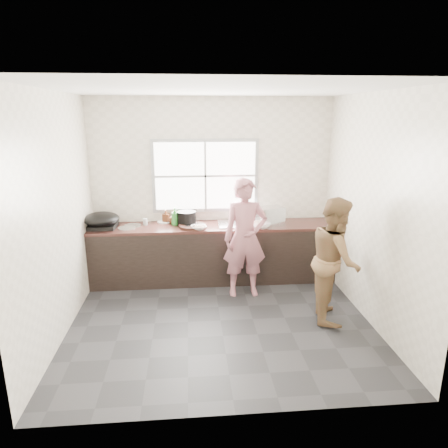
{
  "coord_description": "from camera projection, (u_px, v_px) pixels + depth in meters",
  "views": [
    {
      "loc": [
        -0.34,
        -4.39,
        2.45
      ],
      "look_at": [
        0.1,
        0.65,
        1.05
      ],
      "focal_mm": 32.0,
      "sensor_mm": 36.0,
      "label": 1
    }
  ],
  "objects": [
    {
      "name": "woman",
      "position": [
        245.0,
        242.0,
        5.44
      ],
      "size": [
        0.57,
        0.38,
        1.53
      ],
      "primitive_type": "imported",
      "rotation": [
        0.0,
        0.0,
        0.02
      ],
      "color": "#B06974",
      "rests_on": "floor"
    },
    {
      "name": "wall_left",
      "position": [
        57.0,
        217.0,
        4.39
      ],
      "size": [
        0.01,
        3.2,
        2.7
      ],
      "primitive_type": "cube",
      "color": "beige",
      "rests_on": "ground"
    },
    {
      "name": "wok",
      "position": [
        101.0,
        219.0,
        5.65
      ],
      "size": [
        0.65,
        0.65,
        0.19
      ],
      "primitive_type": "ellipsoid",
      "rotation": [
        0.0,
        0.0,
        -0.39
      ],
      "color": "black",
      "rests_on": "burner"
    },
    {
      "name": "burner",
      "position": [
        103.0,
        226.0,
        5.77
      ],
      "size": [
        0.4,
        0.4,
        0.06
      ],
      "primitive_type": "cube",
      "rotation": [
        0.0,
        0.0,
        -0.05
      ],
      "color": "black",
      "rests_on": "countertop"
    },
    {
      "name": "bottle_brown_short",
      "position": [
        173.0,
        219.0,
        5.96
      ],
      "size": [
        0.14,
        0.14,
        0.16
      ],
      "primitive_type": "imported",
      "rotation": [
        0.0,
        0.0,
        -0.15
      ],
      "color": "#421E10",
      "rests_on": "countertop"
    },
    {
      "name": "person_side",
      "position": [
        335.0,
        259.0,
        4.8
      ],
      "size": [
        0.72,
        0.84,
        1.52
      ],
      "primitive_type": "imported",
      "rotation": [
        0.0,
        0.0,
        1.36
      ],
      "color": "brown",
      "rests_on": "floor"
    },
    {
      "name": "cleaver",
      "position": [
        192.0,
        225.0,
        5.76
      ],
      "size": [
        0.21,
        0.16,
        0.01
      ],
      "primitive_type": "cube",
      "rotation": [
        0.0,
        0.0,
        0.35
      ],
      "color": "#A3A5A9",
      "rests_on": "cutting_board"
    },
    {
      "name": "pot_lid_right",
      "position": [
        127.0,
        228.0,
        5.73
      ],
      "size": [
        0.33,
        0.33,
        0.01
      ],
      "primitive_type": "cylinder",
      "rotation": [
        0.0,
        0.0,
        -0.42
      ],
      "color": "silver",
      "rests_on": "countertop"
    },
    {
      "name": "pot_lid_left",
      "position": [
        133.0,
        226.0,
        5.86
      ],
      "size": [
        0.3,
        0.3,
        0.01
      ],
      "primitive_type": "cylinder",
      "rotation": [
        0.0,
        0.0,
        -0.27
      ],
      "color": "#A6A8AC",
      "rests_on": "countertop"
    },
    {
      "name": "plate_food",
      "position": [
        165.0,
        222.0,
        6.07
      ],
      "size": [
        0.22,
        0.22,
        0.02
      ],
      "primitive_type": "cylinder",
      "rotation": [
        0.0,
        0.0,
        -0.01
      ],
      "color": "silver",
      "rests_on": "countertop"
    },
    {
      "name": "wall_right",
      "position": [
        373.0,
        211.0,
        4.69
      ],
      "size": [
        0.01,
        3.2,
        2.7
      ],
      "primitive_type": "cube",
      "color": "silver",
      "rests_on": "ground"
    },
    {
      "name": "bowl_held",
      "position": [
        263.0,
        224.0,
        5.86
      ],
      "size": [
        0.19,
        0.19,
        0.06
      ],
      "primitive_type": "imported",
      "rotation": [
        0.0,
        0.0,
        0.02
      ],
      "color": "white",
      "rests_on": "countertop"
    },
    {
      "name": "cabinet",
      "position": [
        214.0,
        254.0,
        6.03
      ],
      "size": [
        3.6,
        0.62,
        0.82
      ],
      "primitive_type": "cube",
      "color": "black",
      "rests_on": "floor"
    },
    {
      "name": "window_glazing",
      "position": [
        205.0,
        176.0,
        5.98
      ],
      "size": [
        1.5,
        0.01,
        1.0
      ],
      "primitive_type": "cube",
      "color": "white",
      "rests_on": "window_frame"
    },
    {
      "name": "black_pot",
      "position": [
        186.0,
        218.0,
        5.9
      ],
      "size": [
        0.35,
        0.35,
        0.2
      ],
      "primitive_type": "cylinder",
      "rotation": [
        0.0,
        0.0,
        -0.31
      ],
      "color": "black",
      "rests_on": "countertop"
    },
    {
      "name": "floor",
      "position": [
        221.0,
        321.0,
        4.9
      ],
      "size": [
        3.6,
        3.2,
        0.01
      ],
      "primitive_type": "cube",
      "color": "#262629",
      "rests_on": "ground"
    },
    {
      "name": "bowl_crabs",
      "position": [
        262.0,
        226.0,
        5.76
      ],
      "size": [
        0.22,
        0.22,
        0.07
      ],
      "primitive_type": "imported",
      "rotation": [
        0.0,
        0.0,
        0.03
      ],
      "color": "white",
      "rests_on": "countertop"
    },
    {
      "name": "dish_rack",
      "position": [
        270.0,
        216.0,
        5.87
      ],
      "size": [
        0.43,
        0.36,
        0.28
      ],
      "primitive_type": "cube",
      "rotation": [
        0.0,
        0.0,
        0.31
      ],
      "color": "silver",
      "rests_on": "countertop"
    },
    {
      "name": "ceiling",
      "position": [
        220.0,
        89.0,
        4.18
      ],
      "size": [
        3.6,
        3.2,
        0.01
      ],
      "primitive_type": "cube",
      "color": "silver",
      "rests_on": "wall_back"
    },
    {
      "name": "wall_front",
      "position": [
        237.0,
        265.0,
        3.0
      ],
      "size": [
        3.6,
        0.01,
        2.7
      ],
      "primitive_type": "cube",
      "color": "beige",
      "rests_on": "ground"
    },
    {
      "name": "countertop",
      "position": [
        214.0,
        226.0,
        5.91
      ],
      "size": [
        3.6,
        0.64,
        0.04
      ],
      "primitive_type": "cube",
      "color": "#361B16",
      "rests_on": "cabinet"
    },
    {
      "name": "bottle_brown_tall",
      "position": [
        166.0,
        217.0,
        6.03
      ],
      "size": [
        0.1,
        0.11,
        0.18
      ],
      "primitive_type": "imported",
      "rotation": [
        0.0,
        0.0,
        -0.31
      ],
      "color": "#4B2512",
      "rests_on": "countertop"
    },
    {
      "name": "faucet",
      "position": [
        235.0,
        212.0,
        6.09
      ],
      "size": [
        0.02,
        0.02,
        0.3
      ],
      "primitive_type": "cylinder",
      "color": "silver",
      "rests_on": "countertop"
    },
    {
      "name": "bottle_green",
      "position": [
        175.0,
        217.0,
        5.86
      ],
      "size": [
        0.14,
        0.14,
        0.27
      ],
      "primitive_type": "imported",
      "rotation": [
        0.0,
        0.0,
        -0.41
      ],
      "color": "#287C2B",
      "rests_on": "countertop"
    },
    {
      "name": "sink",
      "position": [
        237.0,
        224.0,
        5.94
      ],
      "size": [
        0.55,
        0.45,
        0.02
      ],
      "primitive_type": "cube",
      "color": "silver",
      "rests_on": "countertop"
    },
    {
      "name": "cutting_board",
      "position": [
        192.0,
        226.0,
        5.78
      ],
      "size": [
        0.43,
        0.43,
        0.04
      ],
      "primitive_type": "cylinder",
      "rotation": [
        0.0,
        0.0,
        -0.09
      ],
      "color": "black",
      "rests_on": "countertop"
    },
    {
      "name": "bowl_mince",
      "position": [
        199.0,
        228.0,
        5.68
      ],
      "size": [
        0.26,
        0.26,
        0.05
      ],
      "primitive_type": "imported",
      "rotation": [
        0.0,
        0.0,
        0.24
      ],
      "color": "white",
      "rests_on": "countertop"
    },
    {
      "name": "glass_jar",
      "position": [
        145.0,
        222.0,
        5.91
      ],
      "size": [
        0.08,
        0.08,
        0.1
      ],
      "primitive_type": "cylinder",
      "rotation": [
        0.0,
        0.0,
        -0.15
      ],
      "color": "silver",
      "rests_on": "countertop"
    },
    {
      "name": "window_frame",
      "position": [
        205.0,
        176.0,
        6.01
      ],
      "size": [
        1.6,
        0.05,
        1.1
      ],
      "primitive_type": "cube",
      "color": "#9EA0A5",
      "rests_on": "wall_back"
    },
    {
      "name": "wall_back",
      "position": [
        212.0,
        189.0,
        6.08
      ],
      "size": [
        3.6,
        0.01,
        2.7
      ],
      "primitive_type": "cube",
      "color": "silver",
      "rests_on": "ground"
    }
  ]
}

